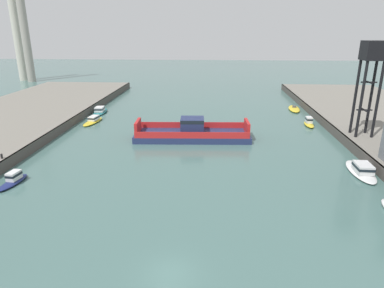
{
  "coord_description": "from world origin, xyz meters",
  "views": [
    {
      "loc": [
        3.16,
        -22.15,
        18.47
      ],
      "look_at": [
        0.0,
        26.45,
        2.0
      ],
      "focal_mm": 31.78,
      "sensor_mm": 36.0,
      "label": 1
    }
  ],
  "objects_px": {
    "moored_boat_mid_right": "(294,109)",
    "moored_boat_far_right": "(93,120)",
    "crane_tower": "(372,62)",
    "moored_boat_far_left": "(13,179)",
    "chain_ferry": "(192,133)",
    "smokestack_distant_b": "(17,35)",
    "smokestack_distant_a": "(23,22)",
    "moored_boat_near_left": "(309,123)",
    "moored_boat_mid_left": "(362,170)",
    "moored_boat_upstream_a": "(100,111)"
  },
  "relations": [
    {
      "from": "moored_boat_mid_right",
      "to": "moored_boat_far_right",
      "type": "xyz_separation_m",
      "value": [
        -44.49,
        -14.62,
        0.18
      ]
    },
    {
      "from": "moored_boat_near_left",
      "to": "moored_boat_upstream_a",
      "type": "height_order",
      "value": "moored_boat_near_left"
    },
    {
      "from": "crane_tower",
      "to": "smokestack_distant_b",
      "type": "distance_m",
      "value": 119.81
    },
    {
      "from": "moored_boat_far_left",
      "to": "smokestack_distant_b",
      "type": "distance_m",
      "value": 101.92
    },
    {
      "from": "moored_boat_far_right",
      "to": "crane_tower",
      "type": "bearing_deg",
      "value": -12.42
    },
    {
      "from": "moored_boat_far_left",
      "to": "chain_ferry",
      "type": "bearing_deg",
      "value": 43.12
    },
    {
      "from": "chain_ferry",
      "to": "moored_boat_mid_left",
      "type": "relative_size",
      "value": 2.48
    },
    {
      "from": "moored_boat_mid_right",
      "to": "moored_boat_far_right",
      "type": "relative_size",
      "value": 1.05
    },
    {
      "from": "moored_boat_mid_left",
      "to": "smokestack_distant_a",
      "type": "xyz_separation_m",
      "value": [
        -87.94,
        79.93,
        20.4
      ]
    },
    {
      "from": "smokestack_distant_a",
      "to": "chain_ferry",
      "type": "bearing_deg",
      "value": -45.78
    },
    {
      "from": "moored_boat_mid_right",
      "to": "crane_tower",
      "type": "distance_m",
      "value": 29.29
    },
    {
      "from": "moored_boat_near_left",
      "to": "moored_boat_upstream_a",
      "type": "relative_size",
      "value": 0.64
    },
    {
      "from": "moored_boat_far_right",
      "to": "moored_boat_mid_right",
      "type": "bearing_deg",
      "value": 18.19
    },
    {
      "from": "moored_boat_near_left",
      "to": "smokestack_distant_a",
      "type": "bearing_deg",
      "value": 147.38
    },
    {
      "from": "chain_ferry",
      "to": "moored_boat_upstream_a",
      "type": "relative_size",
      "value": 2.61
    },
    {
      "from": "chain_ferry",
      "to": "moored_boat_far_left",
      "type": "height_order",
      "value": "chain_ferry"
    },
    {
      "from": "moored_boat_mid_right",
      "to": "moored_boat_far_left",
      "type": "distance_m",
      "value": 62.76
    },
    {
      "from": "moored_boat_mid_left",
      "to": "smokestack_distant_a",
      "type": "height_order",
      "value": "smokestack_distant_a"
    },
    {
      "from": "moored_boat_upstream_a",
      "to": "smokestack_distant_a",
      "type": "distance_m",
      "value": 66.55
    },
    {
      "from": "moored_boat_far_left",
      "to": "smokestack_distant_b",
      "type": "bearing_deg",
      "value": 118.17
    },
    {
      "from": "smokestack_distant_a",
      "to": "moored_boat_mid_right",
      "type": "bearing_deg",
      "value": -25.46
    },
    {
      "from": "chain_ferry",
      "to": "crane_tower",
      "type": "bearing_deg",
      "value": -2.38
    },
    {
      "from": "moored_boat_near_left",
      "to": "moored_boat_far_right",
      "type": "xyz_separation_m",
      "value": [
        -44.33,
        -0.42,
        -0.17
      ]
    },
    {
      "from": "moored_boat_far_right",
      "to": "smokestack_distant_a",
      "type": "height_order",
      "value": "smokestack_distant_a"
    },
    {
      "from": "moored_boat_mid_left",
      "to": "moored_boat_far_left",
      "type": "xyz_separation_m",
      "value": [
        -45.03,
        -6.0,
        -0.03
      ]
    },
    {
      "from": "smokestack_distant_a",
      "to": "smokestack_distant_b",
      "type": "xyz_separation_m",
      "value": [
        -4.61,
        2.81,
        -4.46
      ]
    },
    {
      "from": "chain_ferry",
      "to": "smokestack_distant_b",
      "type": "xyz_separation_m",
      "value": [
        -68.82,
        68.79,
        15.39
      ]
    },
    {
      "from": "crane_tower",
      "to": "smokestack_distant_a",
      "type": "distance_m",
      "value": 114.63
    },
    {
      "from": "moored_boat_mid_right",
      "to": "moored_boat_far_right",
      "type": "bearing_deg",
      "value": -161.81
    },
    {
      "from": "moored_boat_near_left",
      "to": "moored_boat_mid_left",
      "type": "distance_m",
      "value": 24.17
    },
    {
      "from": "chain_ferry",
      "to": "moored_boat_mid_right",
      "type": "bearing_deg",
      "value": 46.55
    },
    {
      "from": "moored_boat_near_left",
      "to": "moored_boat_mid_left",
      "type": "relative_size",
      "value": 0.6
    },
    {
      "from": "moored_boat_far_left",
      "to": "moored_boat_far_right",
      "type": "relative_size",
      "value": 0.7
    },
    {
      "from": "moored_boat_mid_left",
      "to": "moored_boat_far_left",
      "type": "bearing_deg",
      "value": -172.41
    },
    {
      "from": "moored_boat_far_right",
      "to": "moored_boat_upstream_a",
      "type": "bearing_deg",
      "value": 98.53
    },
    {
      "from": "moored_boat_far_left",
      "to": "crane_tower",
      "type": "distance_m",
      "value": 54.68
    },
    {
      "from": "moored_boat_mid_left",
      "to": "moored_boat_far_right",
      "type": "distance_m",
      "value": 50.97
    },
    {
      "from": "moored_boat_mid_right",
      "to": "moored_boat_far_left",
      "type": "xyz_separation_m",
      "value": [
        -44.41,
        -44.35,
        0.27
      ]
    },
    {
      "from": "chain_ferry",
      "to": "moored_boat_far_right",
      "type": "distance_m",
      "value": 23.52
    },
    {
      "from": "crane_tower",
      "to": "moored_boat_upstream_a",
      "type": "bearing_deg",
      "value": 159.22
    },
    {
      "from": "chain_ferry",
      "to": "crane_tower",
      "type": "xyz_separation_m",
      "value": [
        28.39,
        -1.18,
        12.42
      ]
    },
    {
      "from": "moored_boat_far_left",
      "to": "smokestack_distant_a",
      "type": "bearing_deg",
      "value": 116.53
    },
    {
      "from": "moored_boat_near_left",
      "to": "smokestack_distant_b",
      "type": "height_order",
      "value": "smokestack_distant_b"
    },
    {
      "from": "moored_boat_mid_left",
      "to": "moored_boat_upstream_a",
      "type": "bearing_deg",
      "value": 145.27
    },
    {
      "from": "moored_boat_far_right",
      "to": "chain_ferry",
      "type": "bearing_deg",
      "value": -24.58
    },
    {
      "from": "moored_boat_far_right",
      "to": "moored_boat_upstream_a",
      "type": "height_order",
      "value": "moored_boat_upstream_a"
    },
    {
      "from": "chain_ferry",
      "to": "moored_boat_mid_left",
      "type": "height_order",
      "value": "chain_ferry"
    },
    {
      "from": "moored_boat_far_left",
      "to": "smokestack_distant_a",
      "type": "xyz_separation_m",
      "value": [
        -42.91,
        85.93,
        20.42
      ]
    },
    {
      "from": "moored_boat_mid_left",
      "to": "moored_boat_upstream_a",
      "type": "relative_size",
      "value": 1.05
    },
    {
      "from": "chain_ferry",
      "to": "moored_boat_mid_right",
      "type": "relative_size",
      "value": 2.57
    }
  ]
}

